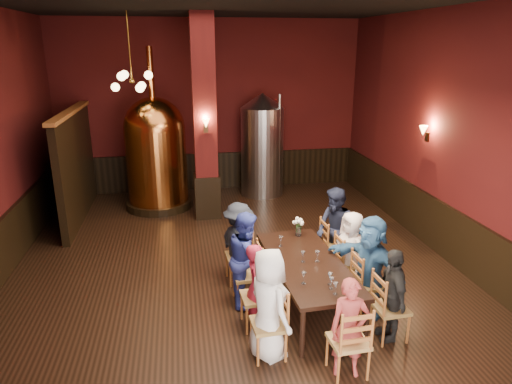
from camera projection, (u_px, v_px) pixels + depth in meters
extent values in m
plane|color=black|center=(236.00, 269.00, 8.17)|extent=(10.00, 10.00, 0.00)
cube|color=#4B1110|center=(211.00, 107.00, 12.16)|extent=(8.00, 0.02, 4.50)
cube|color=#4B1110|center=(336.00, 316.00, 2.79)|extent=(8.00, 0.02, 4.50)
cube|color=#4B1110|center=(457.00, 138.00, 8.12)|extent=(0.02, 10.00, 4.50)
cube|color=black|center=(442.00, 229.00, 8.66)|extent=(0.08, 9.90, 1.00)
cube|color=black|center=(213.00, 171.00, 12.66)|extent=(7.90, 0.08, 1.00)
cube|color=#4B1110|center=(205.00, 120.00, 10.05)|extent=(0.58, 0.58, 4.50)
cube|color=black|center=(76.00, 167.00, 10.28)|extent=(0.22, 3.50, 2.40)
cube|color=black|center=(307.00, 263.00, 6.81)|extent=(1.12, 2.45, 0.06)
cylinder|color=black|center=(302.00, 334.00, 5.78)|extent=(0.07, 0.07, 0.69)
cylinder|color=black|center=(366.00, 325.00, 5.96)|extent=(0.07, 0.07, 0.69)
cylinder|color=black|center=(261.00, 256.00, 7.89)|extent=(0.07, 0.07, 0.69)
cylinder|color=black|center=(309.00, 251.00, 8.08)|extent=(0.07, 0.07, 0.69)
imported|color=silver|center=(269.00, 304.00, 5.70)|extent=(0.71, 0.85, 1.48)
imported|color=maroon|center=(257.00, 286.00, 6.36)|extent=(0.40, 0.52, 1.26)
imported|color=#2C3995|center=(247.00, 258.00, 6.93)|extent=(0.45, 0.76, 1.48)
imported|color=black|center=(239.00, 243.00, 7.57)|extent=(0.85, 1.04, 1.40)
imported|color=black|center=(392.00, 294.00, 6.08)|extent=(0.40, 0.80, 1.32)
imported|color=#2D5988|center=(370.00, 265.00, 6.67)|extent=(1.00, 1.47, 1.52)
imported|color=white|center=(351.00, 252.00, 7.31)|extent=(0.57, 0.74, 1.34)
imported|color=#1A1F35|center=(335.00, 231.00, 7.91)|extent=(0.59, 0.82, 1.52)
imported|color=#993533|center=(349.00, 328.00, 5.40)|extent=(0.51, 0.39, 1.26)
cylinder|color=black|center=(160.00, 203.00, 11.32)|extent=(1.61, 1.61, 0.18)
cylinder|color=#BC672B|center=(157.00, 165.00, 11.02)|extent=(1.75, 1.75, 1.79)
sphere|color=#BC672B|center=(154.00, 128.00, 10.74)|extent=(1.43, 1.43, 1.43)
cylinder|color=#BC672B|center=(151.00, 73.00, 10.36)|extent=(0.14, 0.14, 1.16)
cylinder|color=#B2B2B7|center=(262.00, 152.00, 11.99)|extent=(1.42, 1.42, 2.31)
cone|color=#B2B2B7|center=(262.00, 100.00, 11.58)|extent=(1.11, 1.11, 0.37)
cylinder|color=#B2B2B7|center=(279.00, 146.00, 11.63)|extent=(0.07, 0.07, 2.58)
cylinder|color=white|center=(298.00, 231.00, 7.70)|extent=(0.10, 0.10, 0.17)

